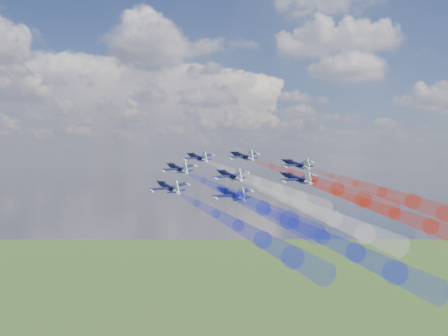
# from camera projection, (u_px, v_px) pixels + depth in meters

# --- Properties ---
(jet_lead) EXTENTS (17.00, 17.88, 8.00)m
(jet_lead) POSITION_uv_depth(u_px,v_px,m) (197.00, 157.00, 163.40)
(jet_lead) COLOR black
(trail_lead) EXTENTS (35.34, 44.94, 16.35)m
(trail_lead) POSITION_uv_depth(u_px,v_px,m) (257.00, 181.00, 136.85)
(trail_lead) COLOR white
(jet_inner_left) EXTENTS (17.00, 17.88, 8.00)m
(jet_inner_left) POSITION_uv_depth(u_px,v_px,m) (177.00, 168.00, 147.16)
(jet_inner_left) COLOR black
(trail_inner_left) EXTENTS (35.34, 44.94, 16.35)m
(trail_inner_left) POSITION_uv_depth(u_px,v_px,m) (241.00, 198.00, 120.61)
(trail_inner_left) COLOR #1A24DF
(jet_inner_right) EXTENTS (17.00, 17.88, 8.00)m
(jet_inner_right) POSITION_uv_depth(u_px,v_px,m) (242.00, 156.00, 159.84)
(jet_inner_right) COLOR black
(trail_inner_right) EXTENTS (35.34, 44.94, 16.35)m
(trail_inner_right) POSITION_uv_depth(u_px,v_px,m) (312.00, 181.00, 133.29)
(trail_inner_right) COLOR red
(jet_outer_left) EXTENTS (17.00, 17.88, 8.00)m
(jet_outer_left) POSITION_uv_depth(u_px,v_px,m) (168.00, 187.00, 132.47)
(jet_outer_left) COLOR black
(trail_outer_left) EXTENTS (35.34, 44.94, 16.35)m
(trail_outer_left) POSITION_uv_depth(u_px,v_px,m) (238.00, 226.00, 105.91)
(trail_outer_left) COLOR #1A24DF
(jet_center_third) EXTENTS (17.00, 17.88, 8.00)m
(jet_center_third) POSITION_uv_depth(u_px,v_px,m) (230.00, 175.00, 142.88)
(jet_center_third) COLOR black
(trail_center_third) EXTENTS (35.34, 44.94, 16.35)m
(trail_center_third) POSITION_uv_depth(u_px,v_px,m) (307.00, 208.00, 116.32)
(trail_center_third) COLOR white
(jet_outer_right) EXTENTS (17.00, 17.88, 8.00)m
(jet_outer_right) POSITION_uv_depth(u_px,v_px,m) (296.00, 164.00, 151.91)
(jet_outer_right) COLOR black
(trail_outer_right) EXTENTS (35.34, 44.94, 16.35)m
(trail_outer_right) POSITION_uv_depth(u_px,v_px,m) (382.00, 192.00, 125.35)
(trail_outer_right) COLOR red
(jet_rear_left) EXTENTS (17.00, 17.88, 8.00)m
(jet_rear_left) POSITION_uv_depth(u_px,v_px,m) (231.00, 194.00, 125.86)
(jet_rear_left) COLOR black
(trail_rear_left) EXTENTS (35.34, 44.94, 16.35)m
(trail_rear_left) POSITION_uv_depth(u_px,v_px,m) (323.00, 237.00, 99.31)
(trail_rear_left) COLOR #1A24DF
(jet_rear_right) EXTENTS (17.00, 17.88, 8.00)m
(jet_rear_right) POSITION_uv_depth(u_px,v_px,m) (296.00, 178.00, 136.12)
(jet_rear_right) COLOR black
(trail_rear_right) EXTENTS (35.34, 44.94, 16.35)m
(trail_rear_right) POSITION_uv_depth(u_px,v_px,m) (395.00, 214.00, 109.56)
(trail_rear_right) COLOR red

